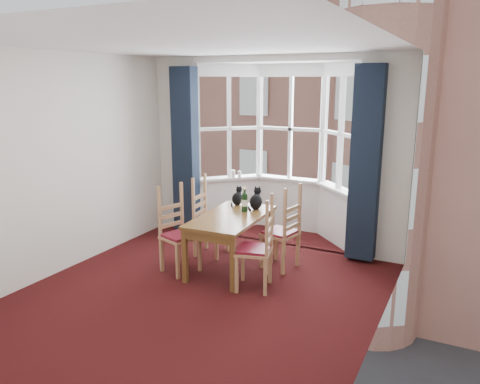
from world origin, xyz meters
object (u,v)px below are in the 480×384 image
Objects in this scene: dining_table at (231,222)px; chair_right_near at (261,251)px; cat_right at (256,200)px; candle_short at (240,174)px; chair_right_far at (286,235)px; chair_left_near at (176,235)px; wine_bottle at (245,201)px; chair_left_far at (205,222)px; cat_left at (238,198)px; candle_tall at (233,174)px.

chair_right_near is (0.61, -0.40, -0.16)m from dining_table.
cat_right reaches higher than candle_short.
cat_right is (-0.50, 0.14, 0.37)m from chair_right_far.
chair_right_near is 8.19× the size of candle_short.
chair_right_far is at bearing 27.61° from chair_left_near.
chair_left_far is at bearing 175.28° from wine_bottle.
dining_table is at bearing -66.67° from candle_short.
chair_right_near is 1.27m from cat_left.
cat_left reaches higher than dining_table.
dining_table is 1.56× the size of chair_right_near.
dining_table is at bearing -108.81° from cat_right.
chair_left_near and chair_right_far have the same top height.
chair_left_near is 2.85× the size of wine_bottle.
cat_left is at bearing 108.53° from dining_table.
chair_left_near is at bearing -152.39° from chair_right_far.
chair_left_far is 1.24m from chair_right_far.
wine_bottle is (0.24, -0.26, 0.04)m from cat_left.
chair_left_near is at bearing 178.47° from chair_right_near.
wine_bottle is (-0.09, -0.18, 0.02)m from cat_right.
candle_tall is at bearing -163.59° from candle_short.
chair_right_near is at bearing -61.13° from cat_right.
candle_short is at bearing 16.41° from candle_tall.
chair_right_near is 0.70m from chair_right_far.
chair_left_near is (-0.63, -0.36, -0.16)m from dining_table.
dining_table is 0.69m from chair_left_far.
cat_right reaches higher than chair_left_far.
candle_tall reaches higher than chair_right_far.
dining_table is 1.77m from candle_short.
chair_left_far is 1.37m from candle_short.
cat_right reaches higher than chair_right_near.
wine_bottle is 2.56× the size of candle_tall.
cat_left is at bearing 63.08° from chair_left_near.
cat_right is at bearing 118.87° from chair_right_near.
dining_table is 0.51m from cat_right.
dining_table is at bearing -28.34° from chair_left_far.
wine_bottle reaches higher than chair_left_near.
chair_left_near is at bearing -149.83° from dining_table.
candle_tall is at bearing 99.35° from chair_left_far.
chair_left_near is at bearing -88.14° from candle_short.
wine_bottle is (-0.55, 0.66, 0.40)m from chair_right_near.
candle_short is (-1.31, 2.00, 0.45)m from chair_right_near.
chair_right_near and chair_right_far have the same top height.
chair_right_far is 8.19× the size of candle_short.
chair_right_near reaches higher than dining_table.
cat_left reaches higher than chair_right_near.
cat_right reaches higher than chair_right_far.
chair_left_far is 2.92× the size of cat_right.
candle_tall is (-1.44, 1.27, 0.46)m from chair_right_far.
chair_right_far is (0.04, 0.70, 0.00)m from chair_right_near.
dining_table is 0.74m from chair_right_far.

